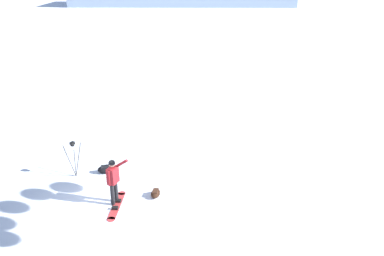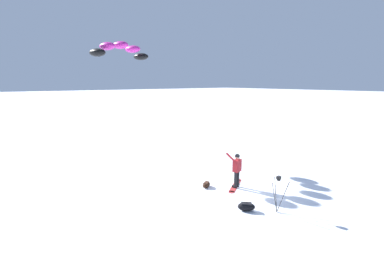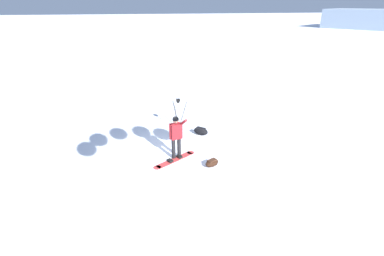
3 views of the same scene
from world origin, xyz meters
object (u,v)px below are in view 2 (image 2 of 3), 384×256
traction_kite (121,50)px  gear_bag_large (246,206)px  snowboard (235,185)px  snowboarder (237,167)px  gear_bag_small (206,185)px  camera_tripod (278,187)px

traction_kite → gear_bag_large: traction_kite is taller
traction_kite → snowboard: bearing=-164.2°
snowboarder → gear_bag_large: size_ratio=2.33×
gear_bag_large → gear_bag_small: (2.65, -0.28, -0.04)m
snowboard → gear_bag_large: bearing=142.8°
snowboarder → camera_tripod: snowboarder is taller
snowboard → gear_bag_small: gear_bag_small is taller
snowboard → traction_kite: traction_kite is taller
snowboard → gear_bag_large: gear_bag_large is taller
snowboard → gear_bag_small: (0.71, 1.19, 0.11)m
snowboarder → gear_bag_large: bearing=142.3°
gear_bag_small → camera_tripod: bearing=-170.9°
snowboarder → camera_tripod: (-2.57, 0.55, 0.03)m
snowboarder → traction_kite: traction_kite is taller
snowboard → camera_tripod: (-2.73, 0.65, 0.99)m
traction_kite → camera_tripod: size_ratio=2.84×
snowboarder → gear_bag_large: snowboarder is taller
traction_kite → camera_tripod: traction_kite is taller
traction_kite → gear_bag_small: traction_kite is taller
snowboard → camera_tripod: camera_tripod is taller
traction_kite → snowboarder: bearing=-165.2°
gear_bag_small → snowboard: bearing=-120.7°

